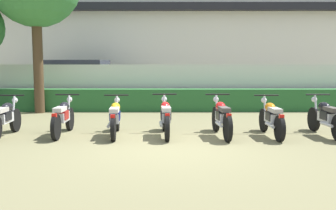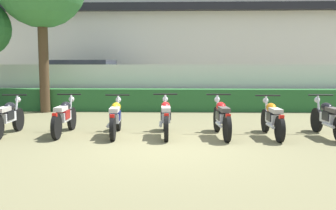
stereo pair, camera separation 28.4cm
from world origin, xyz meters
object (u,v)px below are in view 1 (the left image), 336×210
Objects in this scene: motorcycle_in_row_5 at (166,117)px; motorcycle_in_row_6 at (222,117)px; parked_car at (80,82)px; motorcycle_in_row_2 at (6,118)px; motorcycle_in_row_8 at (327,117)px; motorcycle_in_row_4 at (116,117)px; motorcycle_in_row_3 at (64,117)px; motorcycle_in_row_7 at (272,118)px.

motorcycle_in_row_5 is 1.32m from motorcycle_in_row_6.
parked_car is 2.42× the size of motorcycle_in_row_6.
motorcycle_in_row_8 is at bearing -92.03° from motorcycle_in_row_2.
motorcycle_in_row_6 is 2.47m from motorcycle_in_row_8.
parked_car is 2.37× the size of motorcycle_in_row_5.
motorcycle_in_row_8 is (7.53, 0.06, 0.01)m from motorcycle_in_row_2.
motorcycle_in_row_2 is 0.94× the size of motorcycle_in_row_6.
motorcycle_in_row_2 is at bearing 88.29° from motorcycle_in_row_5.
motorcycle_in_row_5 is at bearing -94.12° from motorcycle_in_row_4.
motorcycle_in_row_8 is (6.23, -0.11, 0.00)m from motorcycle_in_row_3.
motorcycle_in_row_4 is at bearing -64.93° from parked_car.
motorcycle_in_row_3 is 3.76m from motorcycle_in_row_6.
motorcycle_in_row_8 is at bearing -94.42° from motorcycle_in_row_4.
parked_car reaches higher than motorcycle_in_row_5.
motorcycle_in_row_5 is 1.02× the size of motorcycle_in_row_8.
motorcycle_in_row_6 is at bearing 88.55° from motorcycle_in_row_7.
motorcycle_in_row_7 is at bearing -94.48° from motorcycle_in_row_6.
motorcycle_in_row_3 is 6.23m from motorcycle_in_row_8.
motorcycle_in_row_6 is (5.18, -7.79, -0.48)m from parked_car.
motorcycle_in_row_7 is at bearing -95.15° from motorcycle_in_row_4.
motorcycle_in_row_3 is 1.26m from motorcycle_in_row_4.
parked_car is 2.42× the size of motorcycle_in_row_8.
motorcycle_in_row_5 reaches higher than motorcycle_in_row_8.
motorcycle_in_row_7 is (1.17, -0.01, -0.01)m from motorcycle_in_row_6.
parked_car is at bearing -1.67° from motorcycle_in_row_2.
motorcycle_in_row_5 is (3.75, 0.10, 0.01)m from motorcycle_in_row_2.
parked_car is at bearing 9.22° from motorcycle_in_row_3.
motorcycle_in_row_4 is (2.67, -7.73, -0.50)m from parked_car.
motorcycle_in_row_7 is (6.23, 0.03, -0.00)m from motorcycle_in_row_2.
motorcycle_in_row_7 is 0.96× the size of motorcycle_in_row_8.
motorcycle_in_row_4 is 1.02× the size of motorcycle_in_row_7.
motorcycle_in_row_6 is (2.51, -0.06, 0.01)m from motorcycle_in_row_4.
motorcycle_in_row_6 is (1.32, -0.06, 0.00)m from motorcycle_in_row_5.
motorcycle_in_row_2 is 3.75m from motorcycle_in_row_5.
motorcycle_in_row_8 is at bearing -89.33° from motorcycle_in_row_7.
parked_car is 7.80m from motorcycle_in_row_3.
motorcycle_in_row_3 reaches higher than motorcycle_in_row_4.
motorcycle_in_row_3 is at bearing 82.48° from motorcycle_in_row_4.
motorcycle_in_row_8 is at bearing -39.43° from parked_car.
motorcycle_in_row_4 is 0.99× the size of motorcycle_in_row_6.
motorcycle_in_row_5 reaches higher than motorcycle_in_row_4.
motorcycle_in_row_4 is at bearing 84.52° from motorcycle_in_row_6.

